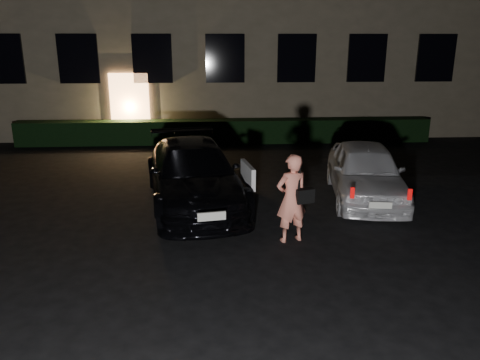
{
  "coord_description": "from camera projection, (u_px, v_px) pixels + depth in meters",
  "views": [
    {
      "loc": [
        -0.51,
        -6.44,
        3.62
      ],
      "look_at": [
        -0.0,
        2.0,
        1.09
      ],
      "focal_mm": 35.0,
      "sensor_mm": 36.0,
      "label": 1
    }
  ],
  "objects": [
    {
      "name": "ground",
      "position": [
        248.0,
        285.0,
        7.22
      ],
      "size": [
        80.0,
        80.0,
        0.0
      ],
      "primitive_type": "plane",
      "color": "black",
      "rests_on": "ground"
    },
    {
      "name": "hedge",
      "position": [
        226.0,
        131.0,
        17.14
      ],
      "size": [
        15.0,
        0.7,
        0.85
      ],
      "primitive_type": "cube",
      "color": "black",
      "rests_on": "ground"
    },
    {
      "name": "sedan",
      "position": [
        194.0,
        174.0,
        10.65
      ],
      "size": [
        2.73,
        5.09,
        1.4
      ],
      "rotation": [
        0.0,
        0.0,
        0.16
      ],
      "color": "black",
      "rests_on": "ground"
    },
    {
      "name": "hatch",
      "position": [
        365.0,
        171.0,
        11.0
      ],
      "size": [
        2.15,
        4.1,
        1.33
      ],
      "rotation": [
        0.0,
        0.0,
        -0.15
      ],
      "color": "silver",
      "rests_on": "ground"
    },
    {
      "name": "man",
      "position": [
        292.0,
        198.0,
        8.58
      ],
      "size": [
        0.77,
        0.56,
        1.67
      ],
      "rotation": [
        0.0,
        0.0,
        3.44
      ],
      "color": "#FF8D74",
      "rests_on": "ground"
    }
  ]
}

